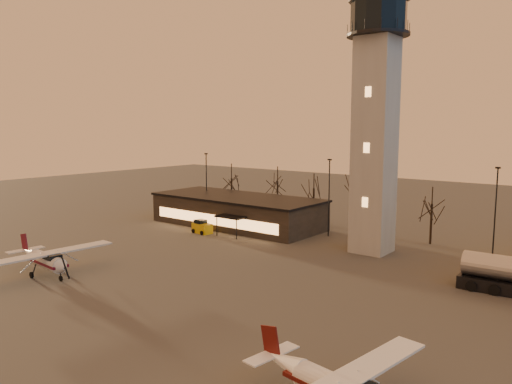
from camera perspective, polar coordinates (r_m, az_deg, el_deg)
ground at (r=35.85m, az=-8.85°, el=-16.16°), size 220.00×220.00×0.00m
control_tower at (r=57.55m, az=13.53°, el=9.31°), size 6.80×6.80×32.60m
terminal at (r=72.24m, az=-2.19°, el=-2.16°), size 25.40×12.20×4.30m
light_poles at (r=58.91m, az=14.05°, el=-1.41°), size 58.50×12.25×10.14m
tree_row at (r=72.60m, az=6.48°, el=0.86°), size 37.20×9.20×8.80m
cessna_rear at (r=52.46m, az=-22.68°, el=-7.58°), size 10.00×12.62×3.47m
service_cart at (r=67.82m, az=-6.20°, el=-4.12°), size 2.98×2.11×1.77m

